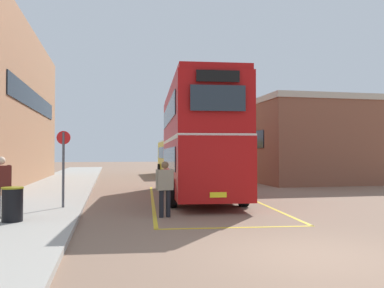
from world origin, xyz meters
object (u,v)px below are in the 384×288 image
at_px(litter_bin, 12,204).
at_px(bus_stop_sign, 63,161).
at_px(single_deck_bus, 177,156).
at_px(pedestrian_waiting_near, 1,182).
at_px(double_decker_bus, 197,139).
at_px(pedestrian_boarding, 165,185).

relative_size(litter_bin, bus_stop_sign, 0.36).
bearing_deg(single_deck_bus, pedestrian_waiting_near, -111.21).
bearing_deg(bus_stop_sign, double_decker_bus, 33.29).
bearing_deg(single_deck_bus, bus_stop_sign, -109.39).
xyz_separation_m(double_decker_bus, litter_bin, (-6.20, -6.00, -1.93)).
bearing_deg(bus_stop_sign, litter_bin, -110.78).
height_order(double_decker_bus, single_deck_bus, double_decker_bus).
bearing_deg(pedestrian_boarding, bus_stop_sign, 149.57).
bearing_deg(pedestrian_boarding, pedestrian_waiting_near, 179.82).
distance_m(pedestrian_waiting_near, bus_stop_sign, 2.37).
bearing_deg(litter_bin, single_deck_bus, 70.46).
xyz_separation_m(single_deck_bus, bus_stop_sign, (-7.16, -20.36, 0.01)).
xyz_separation_m(pedestrian_boarding, litter_bin, (-4.07, -0.76, -0.37)).
distance_m(litter_bin, bus_stop_sign, 2.96).
relative_size(single_deck_bus, bus_stop_sign, 3.62).
bearing_deg(litter_bin, pedestrian_waiting_near, 120.47).
bearing_deg(double_decker_bus, litter_bin, -135.90).
bearing_deg(pedestrian_waiting_near, pedestrian_boarding, -0.18).
relative_size(single_deck_bus, pedestrian_waiting_near, 5.40).
bearing_deg(pedestrian_waiting_near, litter_bin, -59.53).
xyz_separation_m(pedestrian_waiting_near, bus_stop_sign, (1.44, 1.80, 0.55)).
height_order(pedestrian_waiting_near, litter_bin, pedestrian_waiting_near).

